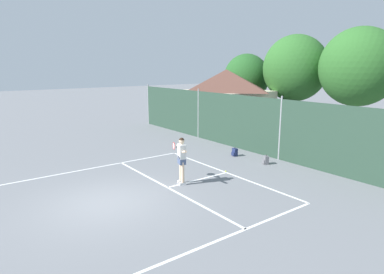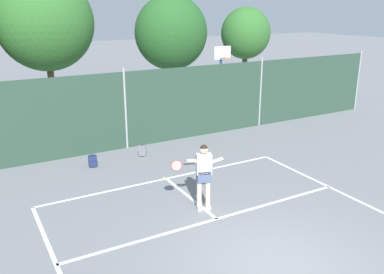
{
  "view_description": "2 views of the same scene",
  "coord_description": "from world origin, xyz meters",
  "px_view_note": "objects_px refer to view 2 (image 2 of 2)",
  "views": [
    {
      "loc": [
        10.07,
        -3.88,
        4.52
      ],
      "look_at": [
        -1.0,
        4.38,
        1.55
      ],
      "focal_mm": 30.88,
      "sensor_mm": 36.0,
      "label": 1
    },
    {
      "loc": [
        -5.27,
        -5.59,
        5.33
      ],
      "look_at": [
        1.43,
        6.34,
        0.96
      ],
      "focal_mm": 38.52,
      "sensor_mm": 36.0,
      "label": 2
    }
  ],
  "objects_px": {
    "tennis_player": "(203,171)",
    "backpack_grey": "(142,151)",
    "basketball_hoop": "(221,73)",
    "tennis_ball": "(164,178)",
    "backpack_navy": "(93,161)"
  },
  "relations": [
    {
      "from": "tennis_player",
      "to": "backpack_grey",
      "type": "xyz_separation_m",
      "value": [
        0.18,
        4.71,
        -0.92
      ]
    },
    {
      "from": "basketball_hoop",
      "to": "backpack_grey",
      "type": "bearing_deg",
      "value": -152.34
    },
    {
      "from": "tennis_ball",
      "to": "tennis_player",
      "type": "bearing_deg",
      "value": -88.63
    },
    {
      "from": "tennis_ball",
      "to": "backpack_navy",
      "type": "xyz_separation_m",
      "value": [
        -1.68,
        2.16,
        0.16
      ]
    },
    {
      "from": "tennis_ball",
      "to": "backpack_grey",
      "type": "relative_size",
      "value": 0.14
    },
    {
      "from": "basketball_hoop",
      "to": "tennis_player",
      "type": "bearing_deg",
      "value": -126.08
    },
    {
      "from": "backpack_navy",
      "to": "basketball_hoop",
      "type": "bearing_deg",
      "value": 22.2
    },
    {
      "from": "basketball_hoop",
      "to": "tennis_ball",
      "type": "xyz_separation_m",
      "value": [
        -5.5,
        -5.09,
        -2.28
      ]
    },
    {
      "from": "basketball_hoop",
      "to": "backpack_navy",
      "type": "relative_size",
      "value": 7.67
    },
    {
      "from": "backpack_navy",
      "to": "backpack_grey",
      "type": "height_order",
      "value": "same"
    },
    {
      "from": "tennis_ball",
      "to": "backpack_grey",
      "type": "xyz_separation_m",
      "value": [
        0.24,
        2.33,
        0.16
      ]
    },
    {
      "from": "basketball_hoop",
      "to": "tennis_ball",
      "type": "bearing_deg",
      "value": -137.21
    },
    {
      "from": "tennis_player",
      "to": "backpack_navy",
      "type": "bearing_deg",
      "value": 110.95
    },
    {
      "from": "backpack_navy",
      "to": "tennis_player",
      "type": "bearing_deg",
      "value": -69.05
    },
    {
      "from": "backpack_grey",
      "to": "basketball_hoop",
      "type": "bearing_deg",
      "value": 27.66
    }
  ]
}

